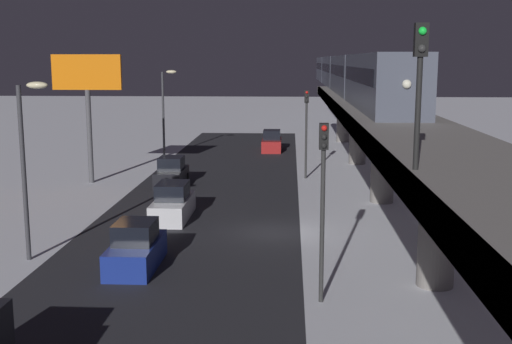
{
  "coord_description": "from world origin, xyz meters",
  "views": [
    {
      "loc": [
        -0.84,
        31.02,
        8.53
      ],
      "look_at": [
        1.4,
        -10.48,
        1.22
      ],
      "focal_mm": 44.85,
      "sensor_mm": 36.0,
      "label": 1
    }
  ],
  "objects": [
    {
      "name": "sedan_black",
      "position": [
        7.31,
        -11.91,
        0.78
      ],
      "size": [
        1.91,
        4.13,
        1.97
      ],
      "color": "black",
      "rests_on": "ground_plane"
    },
    {
      "name": "street_lamp_far",
      "position": [
        10.18,
        -25.0,
        4.81
      ],
      "size": [
        1.35,
        0.44,
        7.65
      ],
      "color": "#38383D",
      "rests_on": "ground_plane"
    },
    {
      "name": "sedan_white",
      "position": [
        5.51,
        -2.59,
        0.8
      ],
      "size": [
        1.8,
        4.72,
        1.97
      ],
      "color": "silver",
      "rests_on": "ground_plane"
    },
    {
      "name": "ground_plane",
      "position": [
        0.0,
        0.0,
        0.0
      ],
      "size": [
        240.0,
        240.0,
        0.0
      ],
      "primitive_type": "plane",
      "color": "white"
    },
    {
      "name": "traffic_light_near",
      "position": [
        -1.99,
        9.23,
        4.2
      ],
      "size": [
        0.32,
        0.44,
        6.4
      ],
      "color": "#2D2D2D",
      "rests_on": "ground_plane"
    },
    {
      "name": "traffic_light_mid",
      "position": [
        -1.99,
        -14.94,
        4.2
      ],
      "size": [
        0.32,
        0.44,
        6.4
      ],
      "color": "#2D2D2D",
      "rests_on": "ground_plane"
    },
    {
      "name": "sedan_red",
      "position": [
        0.91,
        -29.21,
        0.8
      ],
      "size": [
        1.8,
        4.38,
        1.97
      ],
      "rotation": [
        0.0,
        0.0,
        3.14
      ],
      "color": "#A51E1E",
      "rests_on": "ground_plane"
    },
    {
      "name": "elevated_railway",
      "position": [
        -6.33,
        0.0,
        4.75
      ],
      "size": [
        5.0,
        87.69,
        5.51
      ],
      "color": "gray",
      "rests_on": "ground_plane"
    },
    {
      "name": "commercial_billboard",
      "position": [
        13.13,
        -12.53,
        6.83
      ],
      "size": [
        4.8,
        0.36,
        8.9
      ],
      "color": "#4C4C51",
      "rests_on": "ground_plane"
    },
    {
      "name": "street_lamp_near",
      "position": [
        10.18,
        5.0,
        4.81
      ],
      "size": [
        1.35,
        0.44,
        7.65
      ],
      "color": "#38383D",
      "rests_on": "ground_plane"
    },
    {
      "name": "subway_train",
      "position": [
        -6.42,
        -37.26,
        7.29
      ],
      "size": [
        2.94,
        74.07,
        3.4
      ],
      "color": "#4C5160",
      "rests_on": "elevated_railway"
    },
    {
      "name": "sedan_blue",
      "position": [
        5.51,
        5.82,
        0.8
      ],
      "size": [
        1.8,
        4.14,
        1.97
      ],
      "color": "navy",
      "rests_on": "ground_plane"
    },
    {
      "name": "rail_signal",
      "position": [
        -4.34,
        13.26,
        8.23
      ],
      "size": [
        0.36,
        0.41,
        4.0
      ],
      "color": "black",
      "rests_on": "elevated_railway"
    },
    {
      "name": "avenue_asphalt",
      "position": [
        4.11,
        0.0,
        0.0
      ],
      "size": [
        11.0,
        87.69,
        0.01
      ],
      "primitive_type": "cube",
      "color": "#28282D",
      "rests_on": "ground_plane"
    }
  ]
}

